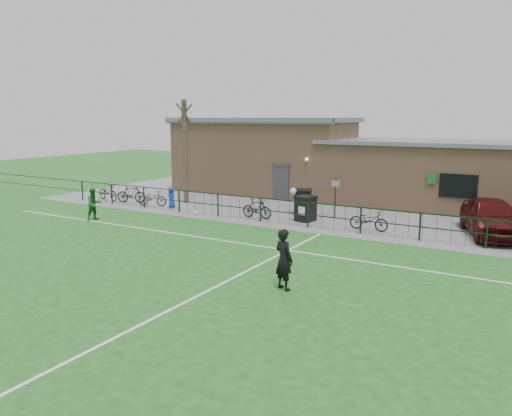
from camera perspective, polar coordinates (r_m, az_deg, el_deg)
The scene contains 21 objects.
ground at distance 16.95m, azimuth -8.64°, elevation -6.98°, with size 90.00×90.00×0.00m, color #185219.
paving_strip at distance 28.41m, azimuth 8.70°, elevation 0.12°, with size 34.00×13.00×0.02m, color slate.
pitch_line_touch at distance 23.31m, azimuth 3.48°, elevation -2.06°, with size 28.00×0.10×0.01m, color white.
pitch_line_mid at distance 20.08m, azimuth -1.45°, elevation -4.09°, with size 28.00×0.10×0.01m, color white.
pitch_line_perp at distance 15.82m, azimuth -2.93°, elevation -8.14°, with size 0.10×16.00×0.01m, color white.
perimeter_fence at distance 23.36m, azimuth 3.72°, elevation -0.54°, with size 28.00×0.10×1.20m, color black.
bare_tree at distance 29.45m, azimuth -8.10°, elevation 6.36°, with size 0.30×0.30×6.00m, color #413327.
wheelie_bin_left at distance 24.30m, azimuth 5.68°, elevation -0.16°, with size 0.76×0.86×1.15m, color black.
wheelie_bin_right at distance 26.05m, azimuth 5.40°, elevation 0.64°, with size 0.80×0.91×1.21m, color black.
sign_post at distance 25.04m, azimuth 9.04°, elevation 1.07°, with size 0.06×0.06×2.00m, color black.
car_maroon at distance 23.35m, azimuth 25.33°, elevation -0.95°, with size 1.93×4.79×1.63m, color #410B0C.
bicycle_a at distance 31.50m, azimuth -16.55°, elevation 1.77°, with size 0.68×1.95×1.02m, color black.
bicycle_b at distance 30.23m, azimuth -14.06°, elevation 1.57°, with size 0.50×1.75×1.05m, color black.
bicycle_c at distance 28.95m, azimuth -11.77°, elevation 1.14°, with size 0.60×1.73×0.91m, color black.
bicycle_d at distance 24.85m, azimuth 0.10°, elevation -0.06°, with size 0.46×1.64×0.98m, color black.
bicycle_e at distance 22.79m, azimuth 12.77°, elevation -1.35°, with size 0.61×1.76×0.93m, color black.
spectator_child at distance 28.08m, azimuth -9.62°, elevation 1.20°, with size 0.57×0.37×1.17m, color #133EB3.
goalkeeper_kick at distance 14.73m, azimuth 3.22°, elevation -5.70°, with size 1.45×2.94×2.65m.
outfield_player at distance 25.74m, azimuth -18.02°, elevation 0.42°, with size 0.77×0.60×1.59m, color #1B6126.
ball_ground at distance 25.99m, azimuth -6.91°, elevation -0.55°, with size 0.24×0.24×0.24m, color white.
clubhouse at distance 31.21m, azimuth 9.35°, elevation 5.12°, with size 24.25×5.40×4.96m.
Camera 1 is at (10.26, -12.52, 5.03)m, focal length 35.00 mm.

